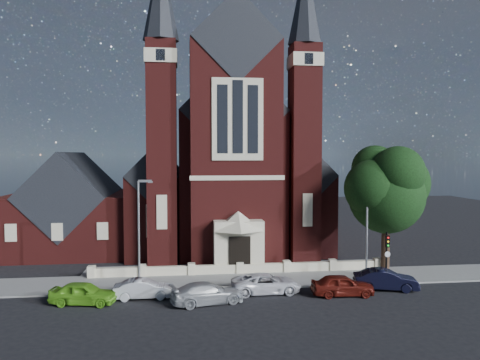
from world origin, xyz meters
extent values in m
plane|color=black|center=(0.00, 15.00, 0.00)|extent=(120.00, 120.00, 0.00)
cube|color=slate|center=(0.00, 4.50, 0.00)|extent=(60.00, 5.00, 0.12)
cube|color=slate|center=(0.00, 8.50, 0.00)|extent=(26.00, 3.00, 0.14)
cube|color=beige|center=(0.00, 6.50, 0.00)|extent=(24.00, 0.40, 0.90)
cube|color=#541816|center=(0.00, 25.00, 7.00)|extent=(10.00, 30.00, 14.00)
cube|color=black|center=(0.00, 25.00, 14.00)|extent=(10.00, 30.20, 10.00)
cube|color=#541816|center=(-7.50, 24.00, 4.00)|extent=(5.00, 26.00, 8.00)
cube|color=#541816|center=(7.50, 24.00, 4.00)|extent=(5.00, 26.00, 8.00)
cube|color=black|center=(-7.50, 24.00, 8.00)|extent=(5.01, 26.20, 5.01)
cube|color=black|center=(7.50, 24.00, 8.00)|extent=(5.01, 26.20, 5.01)
cube|color=#541816|center=(0.00, 9.50, 10.00)|extent=(8.00, 3.00, 20.00)
cube|color=black|center=(0.00, 9.50, 20.00)|extent=(8.00, 3.20, 8.00)
cube|color=beige|center=(0.00, 7.95, 13.00)|extent=(4.40, 0.15, 7.00)
cube|color=black|center=(0.00, 7.88, 13.20)|extent=(0.90, 0.08, 6.20)
cube|color=beige|center=(0.00, 7.50, 2.20)|extent=(4.20, 2.00, 4.40)
cube|color=black|center=(0.00, 6.45, 1.60)|extent=(1.80, 0.12, 3.20)
cone|color=beige|center=(0.00, 7.50, 4.40)|extent=(4.60, 4.60, 1.60)
cube|color=#541816|center=(-6.50, 10.50, 10.00)|extent=(2.60, 2.60, 20.00)
cube|color=beige|center=(-6.50, 10.50, 18.50)|extent=(2.80, 2.80, 1.20)
cube|color=#541816|center=(6.50, 10.50, 10.00)|extent=(2.60, 2.60, 20.00)
cube|color=beige|center=(6.50, 10.50, 18.50)|extent=(2.80, 2.80, 1.20)
cone|color=black|center=(6.50, 10.50, 24.00)|extent=(3.20, 3.20, 8.00)
cube|color=#541816|center=(-16.00, 18.00, 3.00)|extent=(12.00, 12.00, 6.00)
cube|color=black|center=(-16.00, 18.00, 6.00)|extent=(8.49, 12.20, 8.49)
cylinder|color=black|center=(12.50, 6.00, 2.50)|extent=(0.70, 0.70, 5.00)
sphere|color=black|center=(12.50, 6.00, 6.50)|extent=(6.40, 6.40, 6.40)
sphere|color=black|center=(12.90, 4.80, 8.50)|extent=(4.40, 4.40, 4.40)
cylinder|color=gray|center=(-8.00, 4.00, 4.00)|extent=(0.16, 0.16, 8.00)
cube|color=gray|center=(-7.50, 4.00, 8.00)|extent=(1.00, 0.15, 0.18)
cube|color=gray|center=(-7.10, 4.00, 7.92)|extent=(0.35, 0.22, 0.12)
cylinder|color=gray|center=(10.00, 4.00, 4.00)|extent=(0.16, 0.16, 8.00)
cube|color=gray|center=(10.50, 4.00, 8.00)|extent=(1.00, 0.15, 0.18)
cube|color=gray|center=(10.90, 4.00, 7.92)|extent=(0.35, 0.22, 0.12)
cylinder|color=black|center=(11.00, 2.50, 2.00)|extent=(0.14, 0.14, 4.00)
cube|color=black|center=(11.00, 2.35, 3.30)|extent=(0.28, 0.22, 0.90)
sphere|color=red|center=(11.00, 2.22, 3.60)|extent=(0.14, 0.14, 0.14)
sphere|color=#CC8C0C|center=(11.00, 2.22, 3.30)|extent=(0.14, 0.14, 0.14)
sphere|color=#0C9919|center=(11.00, 2.22, 3.00)|extent=(0.14, 0.14, 0.14)
imported|color=#66B724|center=(-11.30, -0.01, 0.75)|extent=(4.63, 2.49, 1.50)
imported|color=#BABEC3|center=(-7.41, 0.79, 0.67)|extent=(4.11, 1.52, 1.34)
imported|color=#A0A4A7|center=(-3.08, -0.88, 0.71)|extent=(5.25, 3.08, 1.43)
imported|color=white|center=(1.29, 1.06, 0.70)|extent=(5.14, 2.53, 1.40)
imported|color=#5E1710|center=(6.52, -0.24, 0.75)|extent=(4.51, 2.04, 1.50)
imported|color=black|center=(10.16, 0.73, 0.76)|extent=(4.86, 2.68, 1.52)
camera|label=1|loc=(-4.61, -31.76, 9.97)|focal=35.00mm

